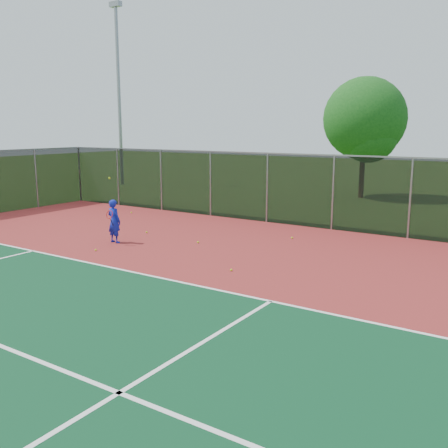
# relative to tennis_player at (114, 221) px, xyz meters

# --- Properties ---
(ground) EXTENTS (120.00, 120.00, 0.00)m
(ground) POSITION_rel_tennis_player_xyz_m (5.64, -5.44, -0.81)
(ground) COLOR #2D4F16
(ground) RESTS_ON ground
(court_apron) EXTENTS (30.00, 20.00, 0.02)m
(court_apron) POSITION_rel_tennis_player_xyz_m (5.64, -3.44, -0.80)
(court_apron) COLOR maroon
(court_apron) RESTS_ON ground
(court_green) EXTENTS (22.00, 13.00, 0.01)m
(court_green) POSITION_rel_tennis_player_xyz_m (7.64, -8.94, -0.78)
(court_green) COLOR #0E4323
(court_green) RESTS_ON court_apron
(court_lines) EXTENTS (22.10, 13.05, 0.00)m
(court_lines) POSITION_rel_tennis_player_xyz_m (7.64, -7.32, -0.77)
(court_lines) COLOR white
(court_lines) RESTS_ON court_apron
(fence_back) EXTENTS (30.00, 0.06, 3.03)m
(fence_back) POSITION_rel_tennis_player_xyz_m (5.64, 6.56, 0.76)
(fence_back) COLOR black
(fence_back) RESTS_ON court_apron
(tennis_player) EXTENTS (0.60, 0.62, 2.34)m
(tennis_player) POSITION_rel_tennis_player_xyz_m (0.00, 0.00, 0.00)
(tennis_player) COLOR #1221B0
(tennis_player) RESTS_ON court_apron
(practice_ball_0) EXTENTS (0.07, 0.07, 0.07)m
(practice_ball_0) POSITION_rel_tennis_player_xyz_m (2.57, 1.56, -0.75)
(practice_ball_0) COLOR #BDE11A
(practice_ball_0) RESTS_ON court_apron
(practice_ball_2) EXTENTS (0.07, 0.07, 0.07)m
(practice_ball_2) POSITION_rel_tennis_player_xyz_m (5.47, -0.78, -0.75)
(practice_ball_2) COLOR #BDE11A
(practice_ball_2) RESTS_ON court_apron
(practice_ball_3) EXTENTS (0.07, 0.07, 0.07)m
(practice_ball_3) POSITION_rel_tennis_player_xyz_m (-0.17, 1.88, -0.75)
(practice_ball_3) COLOR #BDE11A
(practice_ball_3) RESTS_ON court_apron
(practice_ball_5) EXTENTS (0.07, 0.07, 0.07)m
(practice_ball_5) POSITION_rel_tennis_player_xyz_m (0.38, -1.26, -0.75)
(practice_ball_5) COLOR #BDE11A
(practice_ball_5) RESTS_ON court_apron
(practice_ball_6) EXTENTS (0.07, 0.07, 0.07)m
(practice_ball_6) POSITION_rel_tennis_player_xyz_m (-3.93, 4.96, -0.75)
(practice_ball_6) COLOR #BDE11A
(practice_ball_6) RESTS_ON court_apron
(practice_ball_7) EXTENTS (0.07, 0.07, 0.07)m
(practice_ball_7) POSITION_rel_tennis_player_xyz_m (5.06, 4.09, -0.75)
(practice_ball_7) COLOR #BDE11A
(practice_ball_7) RESTS_ON court_apron
(floodlight_nw) EXTENTS (0.90, 0.40, 12.66)m
(floodlight_nw) POSITION_rel_tennis_player_xyz_m (-13.46, 14.00, 6.30)
(floodlight_nw) COLOR gray
(floodlight_nw) RESTS_ON ground
(tree_back_left) EXTENTS (4.77, 4.77, 7.01)m
(tree_back_left) POSITION_rel_tennis_player_xyz_m (3.62, 16.61, 3.59)
(tree_back_left) COLOR #342513
(tree_back_left) RESTS_ON ground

